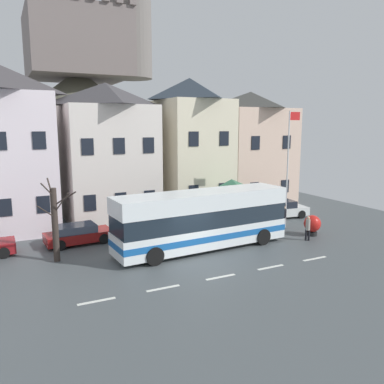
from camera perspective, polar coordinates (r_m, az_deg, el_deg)
ground_plane at (r=20.92m, az=1.70°, el=-10.72°), size 40.00×60.00×0.07m
townhouse_01 at (r=29.76m, az=-26.18°, el=5.68°), size 6.72×6.85×11.36m
townhouse_02 at (r=30.53m, az=-12.18°, el=5.59°), size 6.39×6.52×10.36m
townhouse_03 at (r=33.06m, az=-0.35°, el=6.72°), size 5.25×6.87×11.06m
townhouse_04 at (r=35.80m, az=8.35°, el=6.12°), size 6.35×6.36×10.15m
hilltop_castle at (r=53.01m, az=-15.86°, el=9.86°), size 37.85×37.85×22.18m
transit_bus at (r=23.11m, az=1.56°, el=-4.14°), size 10.87×3.13×3.44m
bus_shelter at (r=28.08m, az=5.76°, el=0.75°), size 3.60×3.60×3.47m
parked_car_00 at (r=25.39m, az=-16.30°, el=-5.91°), size 4.14×2.14×1.21m
parked_car_02 at (r=31.93m, az=12.58°, el=-2.45°), size 4.53×2.42×1.35m
pedestrian_00 at (r=25.98m, az=16.51°, el=-4.91°), size 0.28×0.28×1.58m
pedestrian_01 at (r=28.85m, az=13.25°, el=-3.27°), size 0.34×0.34×1.56m
pedestrian_02 at (r=28.07m, az=12.33°, el=-3.63°), size 0.36×0.36×1.55m
pedestrian_03 at (r=27.51m, az=9.25°, el=-3.91°), size 0.31×0.29×1.50m
public_bench at (r=29.96m, az=0.53°, el=-3.39°), size 1.50×0.48×0.87m
flagpole at (r=28.33m, az=13.88°, el=4.24°), size 0.95×0.10×8.23m
harbour_buoy at (r=27.30m, az=17.12°, el=-4.51°), size 1.12×1.12×1.37m
bare_tree_01 at (r=22.14m, az=-19.33°, el=-4.30°), size 1.98×1.87×4.46m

